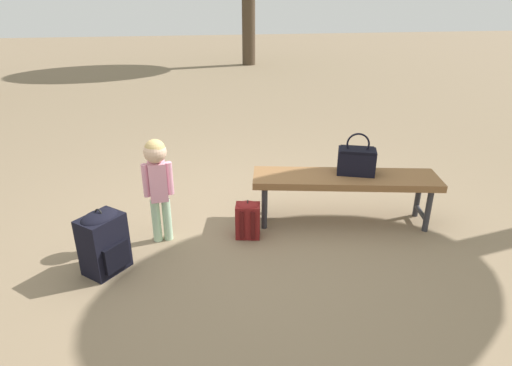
{
  "coord_description": "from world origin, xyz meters",
  "views": [
    {
      "loc": [
        0.51,
        3.2,
        1.89
      ],
      "look_at": [
        -0.06,
        -0.02,
        0.45
      ],
      "focal_mm": 30.15,
      "sensor_mm": 36.0,
      "label": 1
    }
  ],
  "objects_px": {
    "handbag": "(357,160)",
    "backpack_large": "(103,240)",
    "child_standing": "(157,175)",
    "backpack_small": "(248,218)",
    "park_bench": "(345,182)"
  },
  "relations": [
    {
      "from": "child_standing",
      "to": "backpack_large",
      "type": "bearing_deg",
      "value": 42.39
    },
    {
      "from": "child_standing",
      "to": "handbag",
      "type": "bearing_deg",
      "value": -177.29
    },
    {
      "from": "child_standing",
      "to": "backpack_large",
      "type": "xyz_separation_m",
      "value": [
        0.4,
        0.37,
        -0.33
      ]
    },
    {
      "from": "handbag",
      "to": "backpack_large",
      "type": "bearing_deg",
      "value": 12.06
    },
    {
      "from": "park_bench",
      "to": "child_standing",
      "type": "relative_size",
      "value": 1.87
    },
    {
      "from": "handbag",
      "to": "backpack_small",
      "type": "height_order",
      "value": "handbag"
    },
    {
      "from": "backpack_large",
      "to": "handbag",
      "type": "bearing_deg",
      "value": -167.94
    },
    {
      "from": "child_standing",
      "to": "backpack_small",
      "type": "height_order",
      "value": "child_standing"
    },
    {
      "from": "backpack_small",
      "to": "handbag",
      "type": "bearing_deg",
      "value": -171.61
    },
    {
      "from": "child_standing",
      "to": "backpack_small",
      "type": "xyz_separation_m",
      "value": [
        -0.71,
        0.06,
        -0.42
      ]
    },
    {
      "from": "backpack_large",
      "to": "backpack_small",
      "type": "distance_m",
      "value": 1.15
    },
    {
      "from": "handbag",
      "to": "child_standing",
      "type": "xyz_separation_m",
      "value": [
        1.69,
        0.08,
        0.01
      ]
    },
    {
      "from": "handbag",
      "to": "child_standing",
      "type": "height_order",
      "value": "child_standing"
    },
    {
      "from": "handbag",
      "to": "backpack_large",
      "type": "xyz_separation_m",
      "value": [
        2.09,
        0.45,
        -0.32
      ]
    },
    {
      "from": "handbag",
      "to": "child_standing",
      "type": "bearing_deg",
      "value": 2.71
    }
  ]
}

